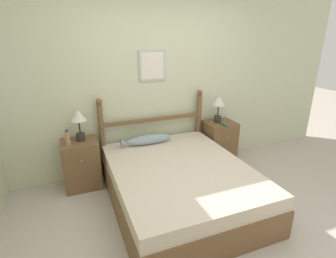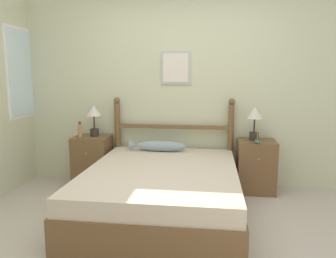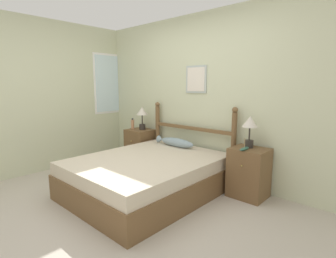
% 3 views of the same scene
% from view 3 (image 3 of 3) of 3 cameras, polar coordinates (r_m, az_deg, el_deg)
% --- Properties ---
extents(ground_plane, '(16.00, 16.00, 0.00)m').
position_cam_3_polar(ground_plane, '(3.30, -11.91, -17.11)').
color(ground_plane, '#B7AD9E').
extents(wall_back, '(6.40, 0.08, 2.55)m').
position_cam_3_polar(wall_back, '(4.19, 7.13, 6.88)').
color(wall_back, beige).
rests_on(wall_back, ground_plane).
extents(wall_left, '(0.08, 6.40, 2.55)m').
position_cam_3_polar(wall_left, '(4.87, -27.00, 6.33)').
color(wall_left, beige).
rests_on(wall_left, ground_plane).
extents(bed, '(1.59, 2.00, 0.50)m').
position_cam_3_polar(bed, '(3.64, -4.45, -10.08)').
color(bed, brown).
rests_on(bed, ground_plane).
extents(headboard, '(1.60, 0.08, 1.17)m').
position_cam_3_polar(headboard, '(4.23, 5.04, -1.76)').
color(headboard, brown).
rests_on(headboard, ground_plane).
extents(nightstand_left, '(0.46, 0.43, 0.66)m').
position_cam_3_polar(nightstand_left, '(4.91, -6.06, -3.89)').
color(nightstand_left, brown).
rests_on(nightstand_left, ground_plane).
extents(nightstand_right, '(0.46, 0.43, 0.66)m').
position_cam_3_polar(nightstand_right, '(3.65, 17.17, -9.08)').
color(nightstand_right, brown).
rests_on(nightstand_right, ground_plane).
extents(table_lamp_left, '(0.20, 0.20, 0.42)m').
position_cam_3_polar(table_lamp_left, '(4.80, -5.66, 3.32)').
color(table_lamp_left, '#2D2823').
rests_on(table_lamp_left, nightstand_left).
extents(table_lamp_right, '(0.20, 0.20, 0.42)m').
position_cam_3_polar(table_lamp_right, '(3.55, 17.39, 0.71)').
color(table_lamp_right, '#2D2823').
rests_on(table_lamp_right, nightstand_right).
extents(bottle, '(0.06, 0.06, 0.21)m').
position_cam_3_polar(bottle, '(4.88, -7.71, 1.07)').
color(bottle, tan).
rests_on(bottle, nightstand_left).
extents(model_boat, '(0.06, 0.22, 0.16)m').
position_cam_3_polar(model_boat, '(3.45, 16.29, -4.11)').
color(model_boat, '#386651').
rests_on(model_boat, nightstand_right).
extents(fish_pillow, '(0.73, 0.15, 0.14)m').
position_cam_3_polar(fish_pillow, '(4.19, 1.62, -2.88)').
color(fish_pillow, '#8499A3').
rests_on(fish_pillow, bed).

